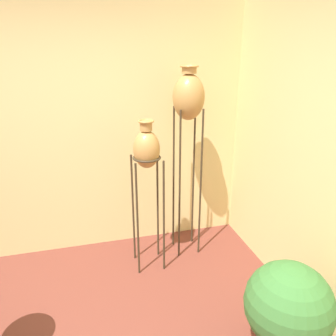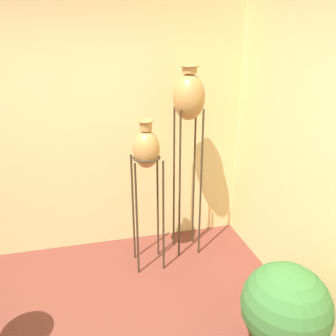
{
  "view_description": "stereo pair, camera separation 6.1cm",
  "coord_description": "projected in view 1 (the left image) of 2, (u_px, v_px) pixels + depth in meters",
  "views": [
    {
      "loc": [
        0.18,
        -1.47,
        2.11
      ],
      "look_at": [
        0.97,
        1.46,
        1.01
      ],
      "focal_mm": 35.0,
      "sensor_mm": 36.0,
      "label": 1
    },
    {
      "loc": [
        0.24,
        -1.49,
        2.11
      ],
      "look_at": [
        0.97,
        1.46,
        1.01
      ],
      "focal_mm": 35.0,
      "sensor_mm": 36.0,
      "label": 2
    }
  ],
  "objects": [
    {
      "name": "wall_back",
      "position": [
        63.0,
        130.0,
        3.3
      ],
      "size": [
        7.8,
        0.06,
        2.7
      ],
      "color": "beige",
      "rests_on": "ground_plane"
    },
    {
      "name": "vase_stand_tall",
      "position": [
        189.0,
        101.0,
        3.14
      ],
      "size": [
        0.31,
        0.31,
        1.98
      ],
      "color": "#382D1E",
      "rests_on": "ground_plane"
    },
    {
      "name": "vase_stand_medium",
      "position": [
        147.0,
        153.0,
        3.03
      ],
      "size": [
        0.28,
        0.28,
        1.52
      ],
      "color": "#382D1E",
      "rests_on": "ground_plane"
    },
    {
      "name": "potted_plant",
      "position": [
        288.0,
        310.0,
        2.24
      ],
      "size": [
        0.6,
        0.6,
        0.78
      ],
      "color": "olive",
      "rests_on": "ground_plane"
    }
  ]
}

